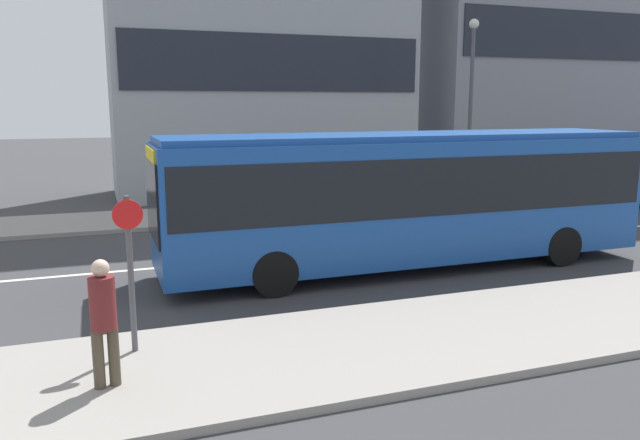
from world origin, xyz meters
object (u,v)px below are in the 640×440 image
object	(u,v)px
parked_car_0	(608,190)
street_lamp	(471,92)
pedestrian_near_stop	(103,315)
city_bus	(408,191)
bus_stop_sign	(130,261)

from	to	relation	value
parked_car_0	street_lamp	world-z (taller)	street_lamp
pedestrian_near_stop	street_lamp	bearing A→B (deg)	32.06
parked_car_0	street_lamp	size ratio (longest dim) A/B	0.64
city_bus	parked_car_0	size ratio (longest dim) A/B	2.70
city_bus	bus_stop_sign	distance (m)	7.32
pedestrian_near_stop	street_lamp	size ratio (longest dim) A/B	0.26
bus_stop_sign	street_lamp	distance (m)	16.92
city_bus	street_lamp	distance (m)	9.95
bus_stop_sign	street_lamp	xyz separation A→B (m)	(12.83, 10.69, 2.70)
parked_car_0	pedestrian_near_stop	size ratio (longest dim) A/B	2.45
pedestrian_near_stop	bus_stop_sign	size ratio (longest dim) A/B	0.73
city_bus	parked_car_0	world-z (taller)	city_bus
pedestrian_near_stop	street_lamp	xyz separation A→B (m)	(13.26, 11.82, 3.12)
bus_stop_sign	street_lamp	world-z (taller)	street_lamp
city_bus	bus_stop_sign	bearing A→B (deg)	-151.92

